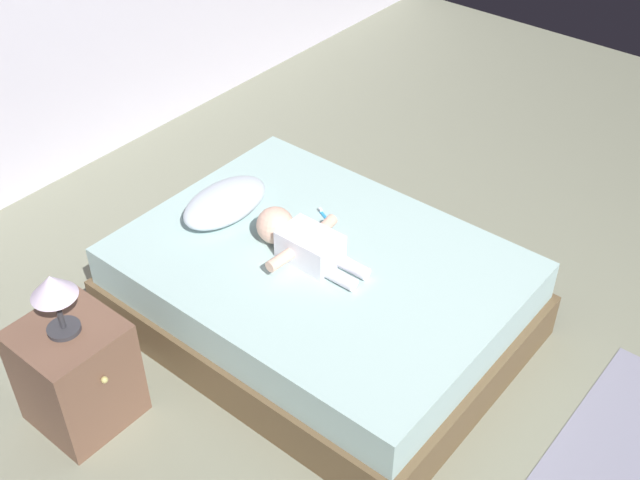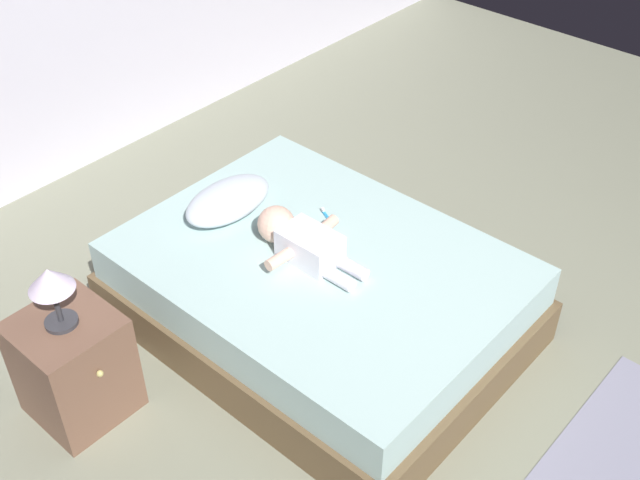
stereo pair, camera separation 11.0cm
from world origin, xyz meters
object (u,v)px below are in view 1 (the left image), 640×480
(bed, at_px, (320,293))
(pillow, at_px, (225,202))
(lamp, at_px, (53,291))
(baby, at_px, (299,240))
(toothbrush, at_px, (324,216))
(nightstand, at_px, (77,373))

(bed, distance_m, pillow, 0.66)
(pillow, xyz_separation_m, lamp, (-1.07, -0.12, 0.22))
(pillow, relative_size, baby, 0.83)
(bed, height_order, lamp, lamp)
(bed, height_order, baby, baby)
(baby, height_order, lamp, lamp)
(bed, bearing_deg, toothbrush, 35.42)
(toothbrush, relative_size, nightstand, 0.22)
(bed, relative_size, baby, 3.10)
(bed, xyz_separation_m, baby, (-0.04, 0.09, 0.31))
(nightstand, distance_m, lamp, 0.49)
(baby, xyz_separation_m, toothbrush, (0.30, 0.09, -0.07))
(bed, relative_size, lamp, 6.33)
(baby, distance_m, toothbrush, 0.32)
(pillow, distance_m, nightstand, 1.11)
(toothbrush, bearing_deg, bed, -144.58)
(toothbrush, height_order, nightstand, nightstand)
(lamp, bearing_deg, baby, -19.16)
(toothbrush, bearing_deg, nightstand, 168.26)
(toothbrush, distance_m, nightstand, 1.41)
(toothbrush, bearing_deg, pillow, 126.08)
(toothbrush, bearing_deg, lamp, 168.26)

